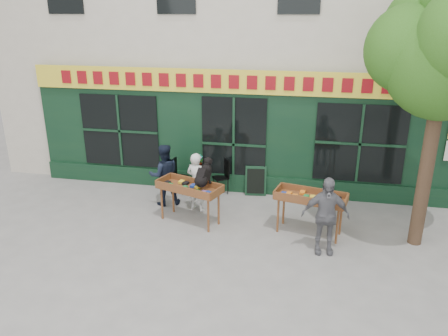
{
  "coord_description": "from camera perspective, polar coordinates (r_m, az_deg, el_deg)",
  "views": [
    {
      "loc": [
        1.9,
        -8.6,
        4.7
      ],
      "look_at": [
        0.1,
        0.5,
        1.33
      ],
      "focal_mm": 35.0,
      "sensor_mm": 36.0,
      "label": 1
    }
  ],
  "objects": [
    {
      "name": "man_left",
      "position": [
        11.07,
        -7.81,
        -0.9
      ],
      "size": [
        0.96,
        0.88,
        1.59
      ],
      "primitive_type": "imported",
      "rotation": [
        0.0,
        0.0,
        3.59
      ],
      "color": "black",
      "rests_on": "ground"
    },
    {
      "name": "dog",
      "position": [
        9.76,
        -2.72,
        -0.52
      ],
      "size": [
        0.52,
        0.68,
        0.6
      ],
      "primitive_type": null,
      "rotation": [
        0.0,
        0.0,
        -0.34
      ],
      "color": "black",
      "rests_on": "book_cart_center"
    },
    {
      "name": "woman",
      "position": [
        10.67,
        -3.6,
        -1.86
      ],
      "size": [
        0.63,
        0.51,
        1.48
      ],
      "primitive_type": "imported",
      "rotation": [
        0.0,
        0.0,
        2.8
      ],
      "color": "silver",
      "rests_on": "ground"
    },
    {
      "name": "chalkboard",
      "position": [
        11.68,
        4.16,
        -1.71
      ],
      "size": [
        0.58,
        0.25,
        0.79
      ],
      "rotation": [
        0.0,
        0.0,
        0.11
      ],
      "color": "black",
      "rests_on": "ground"
    },
    {
      "name": "potted_plant",
      "position": [
        11.65,
        -3.17,
        1.01
      ],
      "size": [
        0.18,
        0.13,
        0.32
      ],
      "primitive_type": "imported",
      "rotation": [
        0.0,
        0.0,
        0.1
      ],
      "color": "gray",
      "rests_on": "bistro_table"
    },
    {
      "name": "building",
      "position": [
        14.7,
        4.05,
        20.97
      ],
      "size": [
        14.0,
        7.26,
        10.0
      ],
      "color": "beige",
      "rests_on": "ground"
    },
    {
      "name": "bistro_table",
      "position": [
        11.77,
        -3.13,
        -0.75
      ],
      "size": [
        0.6,
        0.6,
        0.76
      ],
      "color": "black",
      "rests_on": "ground"
    },
    {
      "name": "book_cart_center",
      "position": [
        10.06,
        -4.54,
        -2.78
      ],
      "size": [
        1.62,
        1.08,
        0.99
      ],
      "rotation": [
        0.0,
        0.0,
        -0.34
      ],
      "color": "brown",
      "rests_on": "ground"
    },
    {
      "name": "bistro_chair_left",
      "position": [
        11.86,
        -6.23,
        -0.61
      ],
      "size": [
        0.42,
        0.41,
        0.95
      ],
      "rotation": [
        0.0,
        0.0,
        1.41
      ],
      "color": "black",
      "rests_on": "ground"
    },
    {
      "name": "ground",
      "position": [
        9.98,
        -1.11,
        -8.15
      ],
      "size": [
        80.0,
        80.0,
        0.0
      ],
      "primitive_type": "plane",
      "color": "slate",
      "rests_on": "ground"
    },
    {
      "name": "man_right",
      "position": [
        9.02,
        13.09,
        -6.08
      ],
      "size": [
        1.0,
        0.52,
        1.64
      ],
      "primitive_type": "imported",
      "rotation": [
        0.0,
        0.0,
        0.13
      ],
      "color": "#5A5A60",
      "rests_on": "ground"
    },
    {
      "name": "book_cart_right",
      "position": [
        9.69,
        11.23,
        -4.04
      ],
      "size": [
        1.6,
        0.94,
        0.99
      ],
      "rotation": [
        0.0,
        0.0,
        -0.22
      ],
      "color": "brown",
      "rests_on": "ground"
    },
    {
      "name": "bistro_chair_right",
      "position": [
        11.73,
        -0.06,
        -0.72
      ],
      "size": [
        0.51,
        0.51,
        0.95
      ],
      "rotation": [
        0.0,
        0.0,
        -0.95
      ],
      "color": "black",
      "rests_on": "ground"
    }
  ]
}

